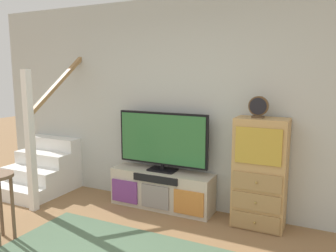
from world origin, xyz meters
TOP-DOWN VIEW (x-y plane):
  - back_wall at (0.00, 2.46)m, footprint 6.40×0.12m
  - media_console at (-0.30, 2.19)m, footprint 1.37×0.38m
  - television at (-0.30, 2.22)m, footprint 1.24×0.22m
  - side_cabinet at (0.95, 2.20)m, footprint 0.58×0.38m
  - desk_clock at (0.90, 2.19)m, footprint 0.22×0.08m
  - staircase at (-2.24, 2.20)m, footprint 1.00×1.36m

SIDE VIEW (x-z plane):
  - media_console at x=-0.30m, z-range 0.00..0.49m
  - staircase at x=-2.24m, z-range -0.73..1.47m
  - side_cabinet at x=0.95m, z-range 0.00..1.26m
  - television at x=-0.30m, z-range 0.52..1.29m
  - back_wall at x=0.00m, z-range 0.00..2.70m
  - desk_clock at x=0.90m, z-range 1.26..1.50m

